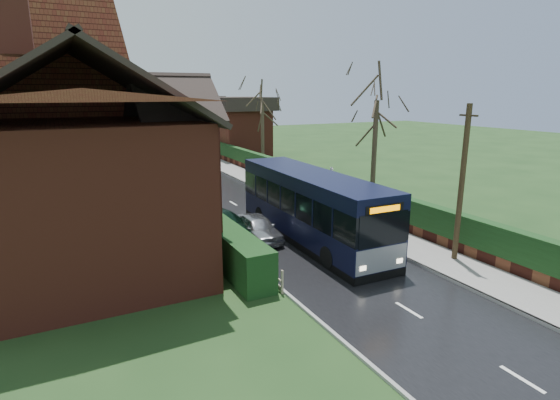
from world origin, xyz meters
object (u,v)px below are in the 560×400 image
car_green (222,224)px  bus_stop_sign (331,185)px  bus (311,207)px  brick_house (85,155)px  car_silver (258,228)px  telegraph_pole (462,185)px

car_green → bus_stop_sign: size_ratio=1.51×
bus → car_green: 4.50m
brick_house → bus_stop_sign: (12.31, -0.69, -2.39)m
brick_house → car_green: brick_house is taller
bus → car_silver: 2.77m
brick_house → telegraph_pole: bearing=-31.7°
brick_house → bus: 10.41m
car_silver → car_green: bearing=140.2°
bus → car_silver: size_ratio=3.01×
brick_house → car_green: (5.83, -0.78, -3.72)m
car_silver → bus_stop_sign: size_ratio=1.21×
car_silver → telegraph_pole: size_ratio=0.55×
brick_house → telegraph_pole: 15.94m
bus → telegraph_pole: bearing=-51.2°
brick_house → car_green: size_ratio=3.22×
brick_house → bus_stop_sign: 12.55m
telegraph_pole → brick_house: bearing=147.5°
car_green → bus_stop_sign: bus_stop_sign is taller
bus → car_silver: bus is taller
bus → brick_house: bearing=163.0°
bus_stop_sign → telegraph_pole: 7.88m
brick_house → car_green: 6.96m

